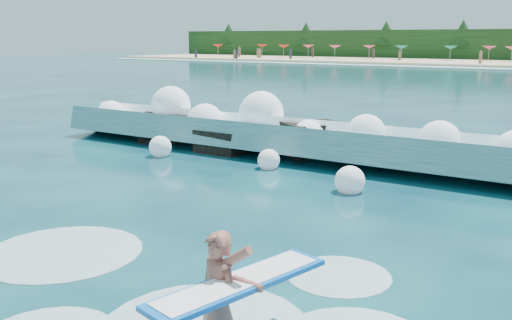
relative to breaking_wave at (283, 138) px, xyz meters
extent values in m
plane|color=#061F37|center=(1.33, -7.95, -0.52)|extent=(200.00, 200.00, 0.00)
cube|color=teal|center=(0.00, -0.16, -0.09)|extent=(17.24, 2.63, 1.44)
cube|color=white|center=(0.00, 0.64, 0.34)|extent=(17.24, 1.22, 0.67)
cube|color=black|center=(-4.84, 0.00, -0.12)|extent=(2.62, 2.44, 1.14)
cube|color=black|center=(-1.84, -0.80, -0.21)|extent=(1.60, 1.25, 0.88)
cube|color=black|center=(0.86, 0.40, -0.09)|extent=(2.17, 2.25, 1.23)
imported|color=#945145|center=(5.37, -10.68, 0.07)|extent=(0.75, 0.60, 1.79)
cube|color=blue|center=(5.65, -10.63, 0.38)|extent=(1.12, 2.51, 0.06)
cube|color=white|center=(5.65, -10.63, 0.39)|extent=(0.97, 2.28, 0.06)
sphere|color=white|center=(-7.34, -0.55, 0.28)|extent=(1.10, 1.10, 1.10)
sphere|color=white|center=(-5.09, 0.37, 0.70)|extent=(1.47, 1.47, 1.47)
sphere|color=white|center=(-2.87, -0.41, 0.35)|extent=(1.27, 1.27, 1.27)
sphere|color=white|center=(-1.15, 0.48, 0.66)|extent=(1.53, 1.53, 1.53)
sphere|color=white|center=(0.98, -0.11, 0.13)|extent=(1.09, 1.09, 1.09)
sphere|color=white|center=(2.90, -0.13, 0.43)|extent=(1.16, 1.16, 1.16)
sphere|color=white|center=(4.98, 0.08, 0.37)|extent=(1.18, 1.18, 1.18)
sphere|color=white|center=(-3.09, -2.46, -0.22)|extent=(0.72, 0.72, 0.72)
sphere|color=white|center=(0.73, -2.05, -0.28)|extent=(0.65, 0.65, 0.65)
sphere|color=white|center=(3.75, -3.14, -0.24)|extent=(0.75, 0.75, 0.75)
ellipsoid|color=silver|center=(1.15, -9.64, -0.52)|extent=(2.82, 2.82, 0.14)
ellipsoid|color=silver|center=(5.68, -7.90, -0.52)|extent=(1.69, 1.69, 0.08)
cone|color=red|center=(-55.02, 69.97, 1.73)|extent=(2.00, 2.00, 0.50)
cone|color=red|center=(-47.81, 73.79, 1.73)|extent=(2.00, 2.00, 0.50)
cone|color=red|center=(-41.21, 70.34, 1.73)|extent=(2.00, 2.00, 0.50)
cone|color=#DB4068|center=(-37.57, 72.44, 1.73)|extent=(2.00, 2.00, 0.50)
cone|color=#DB4068|center=(-31.61, 70.37, 1.73)|extent=(2.00, 2.00, 0.50)
cone|color=#DB4068|center=(-26.69, 72.90, 1.73)|extent=(2.00, 2.00, 0.50)
cone|color=#127470|center=(-20.73, 71.14, 1.73)|extent=(2.00, 2.00, 0.50)
cone|color=#127470|center=(-13.73, 72.68, 1.73)|extent=(2.00, 2.00, 0.50)
cone|color=#DB4068|center=(-8.62, 74.52, 1.73)|extent=(2.00, 2.00, 0.50)
cone|color=#DB4068|center=(-5.09, 72.02, 1.73)|extent=(2.00, 2.00, 0.50)
cube|color=#3F332D|center=(-13.30, 71.24, 0.67)|extent=(0.35, 0.22, 1.58)
cube|color=#8C664C|center=(-17.91, 62.18, 0.68)|extent=(0.35, 0.22, 1.60)
cube|color=brown|center=(-32.21, 63.78, 0.64)|extent=(0.35, 0.22, 1.52)
cube|color=#262633|center=(-36.29, 63.76, 0.62)|extent=(0.35, 0.22, 1.48)
cube|color=brown|center=(-45.21, 68.31, 0.68)|extent=(0.35, 0.22, 1.59)
cube|color=#8C664C|center=(-23.00, 65.48, 0.67)|extent=(0.35, 0.22, 1.58)
cube|color=#3F332D|center=(-33.54, 62.99, 0.58)|extent=(0.35, 0.22, 1.39)
cube|color=#8C664C|center=(-7.48, 63.72, 0.68)|extent=(0.35, 0.22, 1.61)
cube|color=brown|center=(-29.13, 64.56, 0.66)|extent=(0.35, 0.22, 1.56)
cube|color=#3F332D|center=(-21.98, 61.92, 0.27)|extent=(0.35, 0.22, 1.41)
cube|color=#262633|center=(-20.20, 70.29, 0.67)|extent=(0.35, 0.22, 1.59)
camera|label=1|loc=(9.20, -15.73, 3.19)|focal=40.00mm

